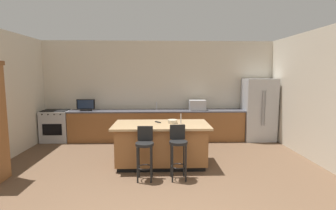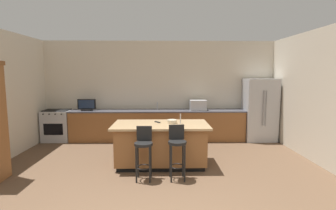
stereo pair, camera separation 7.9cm
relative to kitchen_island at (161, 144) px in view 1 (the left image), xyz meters
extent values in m
cube|color=beige|center=(-0.05, 2.48, 1.01)|extent=(7.45, 0.12, 2.96)
cube|color=beige|center=(3.48, -0.03, 1.01)|extent=(0.12, 5.43, 2.96)
cube|color=brown|center=(-0.11, 2.10, -0.03)|extent=(5.11, 0.60, 0.87)
cube|color=#4C4C56|center=(-0.11, 2.10, 0.42)|extent=(5.14, 0.62, 0.04)
cube|color=black|center=(0.00, 0.00, -0.42)|extent=(1.79, 0.83, 0.09)
cube|color=brown|center=(0.00, 0.00, 0.01)|extent=(1.87, 0.91, 0.78)
cube|color=tan|center=(0.00, 0.00, 0.42)|extent=(2.03, 1.07, 0.04)
cube|color=#B7BABF|center=(2.92, 2.06, 0.45)|extent=(0.90, 0.69, 1.83)
cylinder|color=gray|center=(2.88, 1.69, 0.54)|extent=(0.02, 0.02, 1.01)
cylinder|color=gray|center=(2.96, 1.69, 0.54)|extent=(0.02, 0.02, 1.01)
cube|color=#B7BABF|center=(-3.07, 2.10, -0.01)|extent=(0.78, 0.60, 0.90)
cube|color=black|center=(-3.07, 1.80, -0.06)|extent=(0.54, 0.01, 0.33)
cube|color=black|center=(-3.07, 2.10, 0.45)|extent=(0.70, 0.50, 0.02)
cylinder|color=black|center=(-3.33, 1.79, 0.38)|extent=(0.04, 0.03, 0.04)
cylinder|color=black|center=(-3.16, 1.79, 0.38)|extent=(0.04, 0.03, 0.04)
cylinder|color=black|center=(-2.99, 1.79, 0.38)|extent=(0.04, 0.03, 0.04)
cylinder|color=black|center=(-2.82, 1.79, 0.38)|extent=(0.04, 0.03, 0.04)
cube|color=#B7BABF|center=(1.09, 2.10, 0.59)|extent=(0.48, 0.36, 0.30)
cube|color=black|center=(-2.18, 2.05, 0.46)|extent=(0.31, 0.16, 0.05)
cube|color=black|center=(-2.18, 2.05, 0.63)|extent=(0.52, 0.05, 0.29)
cube|color=#1E2D47|center=(-2.18, 2.03, 0.63)|extent=(0.46, 0.01, 0.25)
cylinder|color=#B2B2B7|center=(-0.12, 2.20, 0.56)|extent=(0.02, 0.02, 0.24)
cylinder|color=#B2B2B7|center=(0.42, 0.00, 0.55)|extent=(0.02, 0.02, 0.22)
cylinder|color=black|center=(-0.31, -0.79, 0.22)|extent=(0.34, 0.34, 0.05)
cube|color=black|center=(-0.31, -0.64, 0.39)|extent=(0.29, 0.05, 0.28)
cylinder|color=black|center=(-0.44, -0.91, -0.13)|extent=(0.03, 0.03, 0.67)
cylinder|color=black|center=(-0.20, -0.92, -0.13)|extent=(0.03, 0.03, 0.67)
cylinder|color=black|center=(-0.43, -0.67, -0.13)|extent=(0.03, 0.03, 0.67)
cylinder|color=black|center=(-0.19, -0.67, -0.13)|extent=(0.03, 0.03, 0.67)
torus|color=black|center=(-0.31, -0.79, -0.22)|extent=(0.28, 0.28, 0.02)
cylinder|color=black|center=(0.31, -0.78, 0.25)|extent=(0.34, 0.34, 0.05)
cube|color=black|center=(0.30, -0.63, 0.41)|extent=(0.29, 0.05, 0.28)
cylinder|color=black|center=(0.20, -0.91, -0.12)|extent=(0.03, 0.03, 0.69)
cylinder|color=black|center=(0.44, -0.90, -0.12)|extent=(0.03, 0.03, 0.69)
cylinder|color=black|center=(0.18, -0.66, -0.12)|extent=(0.03, 0.03, 0.69)
cylinder|color=black|center=(0.43, -0.65, -0.12)|extent=(0.03, 0.03, 0.69)
torus|color=black|center=(0.31, -0.78, -0.21)|extent=(0.28, 0.28, 0.02)
cylinder|color=beige|center=(0.24, 0.07, 0.48)|extent=(0.21, 0.21, 0.08)
cube|color=black|center=(-0.07, 0.15, 0.45)|extent=(0.14, 0.16, 0.02)
camera|label=1|loc=(-0.04, -5.35, 1.50)|focal=27.23mm
camera|label=2|loc=(0.04, -5.36, 1.50)|focal=27.23mm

